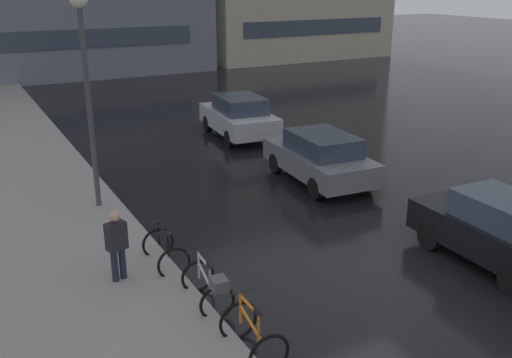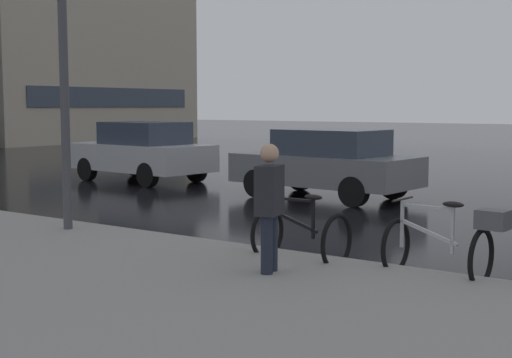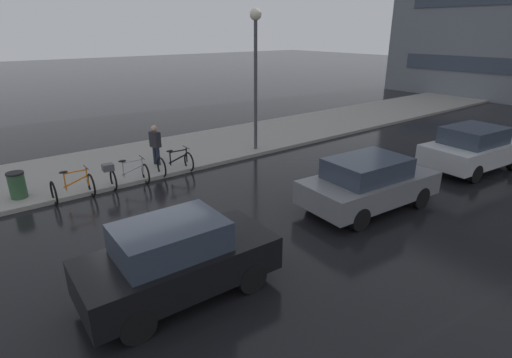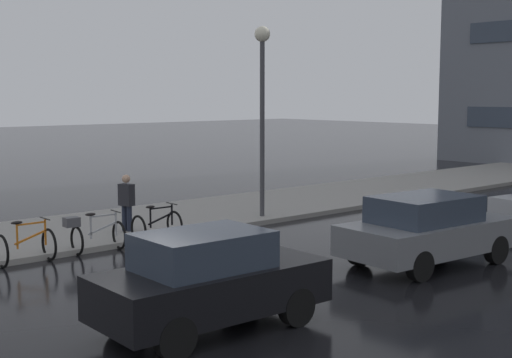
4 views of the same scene
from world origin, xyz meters
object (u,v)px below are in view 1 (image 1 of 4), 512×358
bicycle_nearest (253,335)px  car_grey (320,157)px  bicycle_second (210,286)px  pedestrian (117,244)px  car_black (498,230)px  bicycle_third (166,252)px  car_silver (239,116)px  streetlamp (85,60)px

bicycle_nearest → car_grey: 8.90m
bicycle_second → pedestrian: size_ratio=0.87×
bicycle_second → car_black: bearing=-11.8°
car_black → pedestrian: bearing=158.1°
bicycle_nearest → bicycle_third: (-0.21, 3.59, -0.01)m
bicycle_second → bicycle_third: 1.95m
pedestrian → bicycle_second: bearing=-53.6°
bicycle_third → pedestrian: size_ratio=0.70×
bicycle_nearest → pedestrian: 3.63m
bicycle_third → pedestrian: 1.23m
bicycle_third → bicycle_second: bearing=-84.9°
car_silver → streetlamp: (-6.80, -4.95, 3.20)m
bicycle_nearest → streetlamp: streetlamp is taller
car_grey → streetlamp: bearing=171.5°
bicycle_nearest → bicycle_third: bearing=93.3°
bicycle_third → pedestrian: (-1.09, -0.23, 0.52)m
bicycle_second → bicycle_nearest: bearing=-88.7°
car_grey → streetlamp: (-6.57, 0.98, 3.23)m
bicycle_third → pedestrian: bearing=-167.9°
bicycle_second → bicycle_third: bicycle_second is taller
bicycle_second → pedestrian: pedestrian is taller
bicycle_second → car_grey: bearing=40.0°
bicycle_third → car_black: size_ratio=0.30×
bicycle_third → streetlamp: bearing=96.4°
car_grey → car_silver: bearing=87.8°
car_black → streetlamp: streetlamp is taller
car_black → car_grey: car_black is taller
bicycle_second → car_silver: 12.55m
car_grey → streetlamp: 7.39m
bicycle_third → car_grey: (6.12, 3.05, 0.40)m
car_silver → streetlamp: 9.00m
bicycle_third → car_black: (6.42, -3.25, 0.41)m
bicycle_third → car_silver: bearing=54.7°
car_silver → pedestrian: size_ratio=2.60×
car_grey → bicycle_third: bearing=-153.5°
car_silver → car_black: bearing=-89.7°
streetlamp → car_grey: bearing=-8.5°
bicycle_second → streetlamp: streetlamp is taller
streetlamp → car_black: bearing=-46.6°
car_silver → bicycle_second: bearing=-119.5°
streetlamp → bicycle_third: bearing=-83.6°
bicycle_second → car_black: 6.39m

